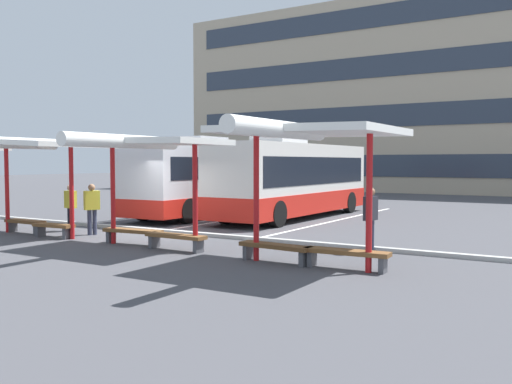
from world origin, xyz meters
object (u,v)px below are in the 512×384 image
object	(u,v)px
waiting_shelter_3	(304,134)
bench_7	(346,254)
coach_bus_0	(219,179)
waiting_passenger_2	(71,204)
bench_4	(133,233)
waiting_passenger_0	(92,205)
coach_bus_1	(294,181)
bench_3	(54,228)
bench_6	(275,248)
bench_5	(176,238)
waiting_shelter_1	(29,145)
waiting_shelter_2	(145,144)
waiting_passenger_1	(371,214)
bench_2	(25,223)

from	to	relation	value
waiting_shelter_3	bench_7	xyz separation A→B (m)	(0.90, 0.34, -2.72)
coach_bus_0	waiting_passenger_2	world-z (taller)	coach_bus_0
bench_4	waiting_passenger_0	size ratio (longest dim) A/B	1.14
coach_bus_1	waiting_passenger_0	xyz separation A→B (m)	(-3.08, -8.58, -0.64)
bench_7	waiting_passenger_2	size ratio (longest dim) A/B	1.22
coach_bus_1	bench_3	world-z (taller)	coach_bus_1
coach_bus_0	bench_3	bearing A→B (deg)	-88.77
coach_bus_1	bench_7	size ratio (longest dim) A/B	5.13
bench_3	waiting_passenger_0	xyz separation A→B (m)	(0.49, 1.15, 0.66)
bench_6	bench_5	bearing A→B (deg)	176.85
waiting_shelter_1	bench_4	world-z (taller)	waiting_shelter_1
coach_bus_1	bench_6	distance (m)	10.96
coach_bus_1	waiting_passenger_2	distance (m)	9.42
bench_6	coach_bus_1	bearing A→B (deg)	115.24
waiting_shelter_3	waiting_shelter_2	bearing A→B (deg)	177.00
waiting_shelter_3	coach_bus_0	bearing A→B (deg)	133.43
waiting_shelter_1	bench_5	world-z (taller)	waiting_shelter_1
bench_3	bench_4	distance (m)	3.18
waiting_passenger_0	waiting_passenger_1	world-z (taller)	waiting_passenger_1
coach_bus_0	waiting_passenger_1	bearing A→B (deg)	-34.98
coach_bus_0	waiting_passenger_2	bearing A→B (deg)	-95.56
waiting_passenger_1	coach_bus_0	bearing A→B (deg)	145.02
coach_bus_0	bench_5	world-z (taller)	coach_bus_0
coach_bus_1	waiting_shelter_1	world-z (taller)	coach_bus_1
waiting_shelter_1	bench_3	distance (m)	2.81
bench_5	waiting_passenger_0	xyz separation A→B (m)	(-4.47, 1.09, 0.65)
bench_3	bench_7	size ratio (longest dim) A/B	0.77
bench_2	waiting_passenger_0	bearing A→B (deg)	21.12
bench_7	waiting_shelter_2	bearing A→B (deg)	-179.31
bench_3	waiting_shelter_3	size ratio (longest dim) A/B	0.31
bench_7	waiting_passenger_0	size ratio (longest dim) A/B	1.17
waiting_passenger_0	waiting_shelter_2	bearing A→B (deg)	-19.69
bench_4	waiting_passenger_1	world-z (taller)	waiting_passenger_1
coach_bus_1	waiting_shelter_3	xyz separation A→B (m)	(5.54, -10.12, 1.44)
bench_2	waiting_passenger_1	world-z (taller)	waiting_passenger_1
coach_bus_1	bench_5	size ratio (longest dim) A/B	5.36
coach_bus_1	bench_5	bearing A→B (deg)	-81.80
bench_3	waiting_shelter_3	distance (m)	9.52
waiting_shelter_1	bench_5	distance (m)	6.44
waiting_shelter_1	coach_bus_1	bearing A→B (deg)	65.68
bench_6	waiting_passenger_1	world-z (taller)	waiting_passenger_1
bench_2	bench_5	distance (m)	6.77
waiting_shelter_1	bench_5	xyz separation A→B (m)	(5.86, 0.22, -2.64)
coach_bus_0	bench_5	distance (m)	10.79
bench_2	waiting_passenger_2	xyz separation A→B (m)	(0.82, 1.24, 0.61)
waiting_shelter_3	bench_2	bearing A→B (deg)	176.55
bench_5	waiting_shelter_3	bearing A→B (deg)	-6.24
coach_bus_1	bench_2	distance (m)	10.96
bench_2	waiting_passenger_1	bearing A→B (deg)	11.38
coach_bus_0	bench_2	xyz separation A→B (m)	(-1.60, -9.18, -1.30)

